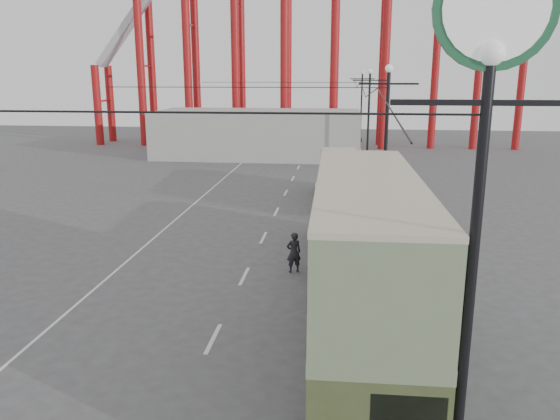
# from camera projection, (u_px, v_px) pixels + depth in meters

# --- Properties ---
(ground) EXTENTS (160.00, 160.00, 0.00)m
(ground) POSITION_uv_depth(u_px,v_px,m) (215.00, 410.00, 14.66)
(ground) COLOR #49494C
(ground) RESTS_ON ground
(road_markings) EXTENTS (12.52, 120.00, 0.01)m
(road_markings) POSITION_uv_depth(u_px,v_px,m) (274.00, 221.00, 33.75)
(road_markings) COLOR silver
(road_markings) RESTS_ON ground
(lamp_post_near) EXTENTS (3.20, 0.44, 10.80)m
(lamp_post_near) POSITION_uv_depth(u_px,v_px,m) (485.00, 129.00, 9.26)
(lamp_post_near) COLOR black
(lamp_post_near) RESTS_ON ground
(lamp_post_mid) EXTENTS (3.20, 0.44, 9.32)m
(lamp_post_mid) POSITION_uv_depth(u_px,v_px,m) (385.00, 151.00, 30.28)
(lamp_post_mid) COLOR black
(lamp_post_mid) RESTS_ON ground
(lamp_post_far) EXTENTS (3.20, 0.44, 9.32)m
(lamp_post_far) POSITION_uv_depth(u_px,v_px,m) (368.00, 120.00, 51.50)
(lamp_post_far) COLOR black
(lamp_post_far) RESTS_ON ground
(lamp_post_distant) EXTENTS (3.20, 0.44, 9.32)m
(lamp_post_distant) POSITION_uv_depth(u_px,v_px,m) (361.00, 107.00, 72.71)
(lamp_post_distant) COLOR black
(lamp_post_distant) RESTS_ON ground
(fairground_shed) EXTENTS (22.00, 10.00, 5.00)m
(fairground_shed) POSITION_uv_depth(u_px,v_px,m) (259.00, 134.00, 60.05)
(fairground_shed) COLOR #AAAAA5
(fairground_shed) RESTS_ON ground
(double_decker_bus) EXTENTS (3.00, 11.24, 6.01)m
(double_decker_bus) POSITION_uv_depth(u_px,v_px,m) (365.00, 268.00, 15.65)
(double_decker_bus) COLOR #3F4927
(double_decker_bus) RESTS_ON ground
(single_decker_green) EXTENTS (2.93, 10.18, 2.84)m
(single_decker_green) POSITION_uv_depth(u_px,v_px,m) (340.00, 228.00, 26.15)
(single_decker_green) COLOR gray
(single_decker_green) RESTS_ON ground
(single_decker_cream) EXTENTS (3.80, 10.70, 3.26)m
(single_decker_cream) POSITION_uv_depth(u_px,v_px,m) (345.00, 177.00, 38.11)
(single_decker_cream) COLOR #BEB499
(single_decker_cream) RESTS_ON ground
(pedestrian) EXTENTS (0.81, 0.69, 1.89)m
(pedestrian) POSITION_uv_depth(u_px,v_px,m) (294.00, 252.00, 24.72)
(pedestrian) COLOR black
(pedestrian) RESTS_ON ground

